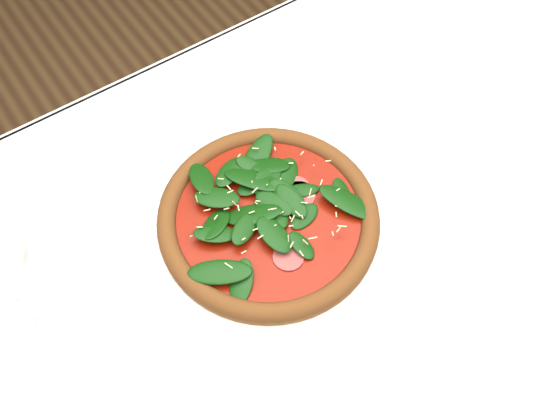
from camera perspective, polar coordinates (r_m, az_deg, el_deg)
ground at (r=1.45m, az=3.68°, el=-18.01°), size 6.00×6.00×0.00m
dining_table at (r=0.84m, az=6.12°, el=-7.13°), size 1.21×0.81×0.75m
plate at (r=0.75m, az=-0.33°, el=-1.83°), size 0.31×0.31×0.01m
pizza at (r=0.73m, az=-0.34°, el=-1.12°), size 0.32×0.32×0.04m
saucer_far at (r=0.99m, az=8.89°, el=16.59°), size 0.16×0.16×0.01m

